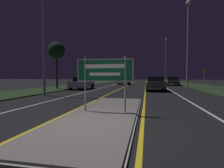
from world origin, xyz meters
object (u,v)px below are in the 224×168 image
object	(u,v)px
car_receding_0	(155,83)
car_approaching_1	(124,80)
car_receding_1	(172,81)
highway_sign	(105,72)
streetlight_right_near	(188,29)
warning_sign	(204,77)
streetlight_left_near	(43,24)
streetlight_right_far	(166,57)
car_approaching_0	(82,83)

from	to	relation	value
car_receding_0	car_approaching_1	distance (m)	14.01
car_receding_1	highway_sign	bearing A→B (deg)	-103.54
streetlight_right_near	car_approaching_1	bearing A→B (deg)	132.20
warning_sign	streetlight_left_near	bearing A→B (deg)	-144.09
streetlight_right_far	car_approaching_0	xyz separation A→B (m)	(-11.98, -24.47, -5.53)
streetlight_left_near	streetlight_right_near	distance (m)	16.15
highway_sign	warning_sign	distance (m)	18.30
streetlight_right_near	car_approaching_1	distance (m)	14.54
streetlight_left_near	streetlight_right_far	distance (m)	34.01
highway_sign	streetlight_left_near	xyz separation A→B (m)	(-6.22, 5.56, 3.91)
car_receding_0	car_receding_1	world-z (taller)	car_receding_0
streetlight_left_near	streetlight_right_far	world-z (taller)	streetlight_right_far
car_receding_1	warning_sign	xyz separation A→B (m)	(2.63, -8.12, 0.69)
streetlight_left_near	streetlight_right_far	xyz separation A→B (m)	(12.34, 31.69, 0.69)
car_approaching_0	car_approaching_1	size ratio (longest dim) A/B	1.05
streetlight_right_near	highway_sign	bearing A→B (deg)	-112.47
highway_sign	streetlight_right_near	size ratio (longest dim) A/B	0.22
streetlight_right_near	car_approaching_1	xyz separation A→B (m)	(-8.80, 9.70, -6.31)
car_receding_1	warning_sign	size ratio (longest dim) A/B	2.07
highway_sign	streetlight_left_near	bearing A→B (deg)	138.20
highway_sign	car_receding_1	xyz separation A→B (m)	(5.86, 24.33, -0.88)
car_receding_1	car_approaching_1	size ratio (longest dim) A/B	1.18
car_receding_0	warning_sign	bearing A→B (deg)	34.74
streetlight_right_far	car_receding_0	xyz separation A→B (m)	(-3.58, -25.16, -5.48)
highway_sign	warning_sign	size ratio (longest dim) A/B	0.99
car_receding_0	warning_sign	world-z (taller)	warning_sign
car_receding_1	streetlight_left_near	bearing A→B (deg)	-122.77
highway_sign	streetlight_left_near	size ratio (longest dim) A/B	0.26
streetlight_right_far	car_approaching_1	xyz separation A→B (m)	(-8.50, -12.04, -5.48)
streetlight_left_near	streetlight_right_far	bearing A→B (deg)	68.73
streetlight_left_near	car_approaching_0	size ratio (longest dim) A/B	2.09
car_approaching_0	car_receding_1	bearing A→B (deg)	44.58
streetlight_right_near	car_approaching_0	bearing A→B (deg)	-167.49
streetlight_right_far	car_receding_1	size ratio (longest dim) A/B	2.24
streetlight_right_far	warning_sign	size ratio (longest dim) A/B	4.63
car_receding_0	car_approaching_1	bearing A→B (deg)	110.56
streetlight_right_near	car_approaching_0	distance (m)	14.09
car_receding_1	car_approaching_1	distance (m)	8.29
streetlight_left_near	car_approaching_0	distance (m)	8.70
car_approaching_0	streetlight_left_near	bearing A→B (deg)	-92.86
streetlight_left_near	streetlight_right_near	bearing A→B (deg)	38.20
car_receding_0	streetlight_right_far	bearing A→B (deg)	81.91
streetlight_left_near	car_approaching_1	distance (m)	20.58
streetlight_left_near	streetlight_right_far	size ratio (longest dim) A/B	0.83
highway_sign	streetlight_right_far	distance (m)	38.03
streetlight_right_near	car_receding_1	distance (m)	10.87
car_approaching_1	streetlight_right_near	bearing A→B (deg)	-47.80
streetlight_right_near	streetlight_right_far	world-z (taller)	streetlight_right_far
streetlight_right_near	warning_sign	bearing A→B (deg)	18.90
car_approaching_1	car_approaching_0	bearing A→B (deg)	-105.62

